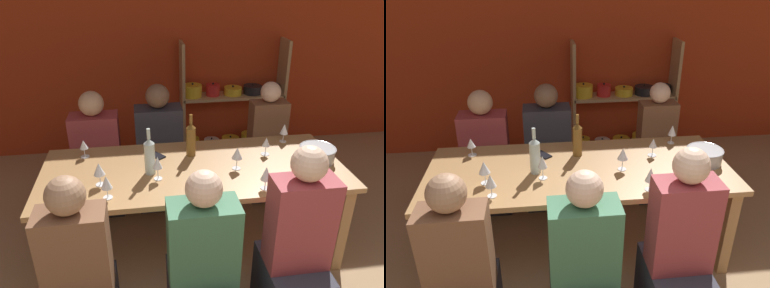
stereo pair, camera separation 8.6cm
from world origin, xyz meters
The scene contains 22 objects.
wall_back_red centered at (0.00, 3.83, 1.35)m, with size 8.80×0.06×2.70m.
shelf_unit centered at (0.79, 3.63, 0.49)m, with size 1.28×0.30×1.37m.
dining_table centered at (0.03, 1.80, 0.69)m, with size 2.28×0.92×0.78m.
mixing_bowl centered at (1.00, 1.78, 0.84)m, with size 0.28×0.28×0.11m.
wine_bottle_green centered at (-0.30, 1.77, 0.92)m, with size 0.08×0.08×0.35m.
wine_bottle_dark centered at (0.04, 2.01, 0.92)m, with size 0.08×0.08×0.35m.
wine_glass_red_a centered at (-0.25, 1.67, 0.90)m, with size 0.07×0.07×0.18m.
wine_glass_white_a centered at (0.47, 1.44, 0.89)m, with size 0.07×0.07×0.17m.
wine_glass_red_b centered at (-0.80, 2.10, 0.88)m, with size 0.07×0.07×0.15m.
wine_glass_red_c centered at (0.35, 1.74, 0.90)m, with size 0.08×0.08×0.17m.
wine_glass_empty_a centered at (-0.59, 1.48, 0.89)m, with size 0.07×0.07×0.16m.
wine_glass_red_d centered at (-0.80, 1.45, 0.88)m, with size 0.08×0.08×0.15m.
wine_glass_red_e centered at (0.64, 1.93, 0.88)m, with size 0.07×0.07×0.15m.
wine_glass_empty_b centered at (0.86, 2.14, 0.89)m, with size 0.07×0.07×0.16m.
wine_glass_red_f centered at (-0.65, 1.65, 0.90)m, with size 0.08×0.08×0.17m.
cell_phone centered at (-0.24, 2.03, 0.78)m, with size 0.15×0.16×0.01m.
person_near_a centered at (-0.03, 1.04, 0.43)m, with size 0.41×0.51×1.18m.
person_far_a centered at (0.87, 2.56, 0.44)m, with size 0.35×0.43×1.19m.
person_near_b centered at (0.54, 1.02, 0.48)m, with size 0.37×0.46×1.30m.
person_far_b centered at (-0.18, 2.61, 0.43)m, with size 0.44×0.55×1.19m.
person_near_c centered at (-0.75, 1.04, 0.45)m, with size 0.38×0.48×1.20m.
person_far_c centered at (-0.77, 2.60, 0.42)m, with size 0.44×0.55×1.16m.
Camera 2 is at (-0.26, -0.65, 2.17)m, focal length 35.00 mm.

